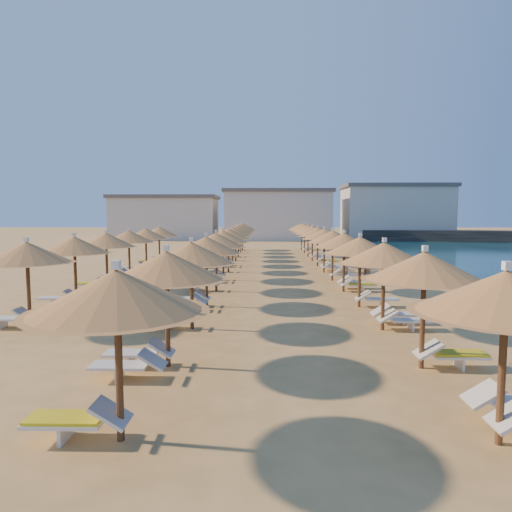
{
  "coord_description": "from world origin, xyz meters",
  "views": [
    {
      "loc": [
        -0.97,
        -21.95,
        3.65
      ],
      "look_at": [
        -1.5,
        4.0,
        1.3
      ],
      "focal_mm": 32.0,
      "sensor_mm": 36.0,
      "label": 1
    }
  ],
  "objects_px": {
    "parasol_row_east": "(328,236)",
    "beachgoer_a": "(344,265)",
    "beachgoer_b": "(367,266)",
    "beachgoer_c": "(346,258)",
    "parasol_row_west": "(226,236)",
    "jetty": "(460,236)"
  },
  "relations": [
    {
      "from": "parasol_row_east",
      "to": "parasol_row_west",
      "type": "relative_size",
      "value": 1.0
    },
    {
      "from": "beachgoer_b",
      "to": "jetty",
      "type": "bearing_deg",
      "value": 112.17
    },
    {
      "from": "beachgoer_a",
      "to": "beachgoer_b",
      "type": "bearing_deg",
      "value": 105.97
    },
    {
      "from": "parasol_row_west",
      "to": "beachgoer_b",
      "type": "relative_size",
      "value": 26.49
    },
    {
      "from": "parasol_row_east",
      "to": "beachgoer_a",
      "type": "xyz_separation_m",
      "value": [
        0.67,
        -1.76,
        -1.55
      ]
    },
    {
      "from": "parasol_row_east",
      "to": "beachgoer_b",
      "type": "bearing_deg",
      "value": -44.53
    },
    {
      "from": "jetty",
      "to": "beachgoer_c",
      "type": "xyz_separation_m",
      "value": [
        -21.42,
        -32.81,
        0.03
      ]
    },
    {
      "from": "jetty",
      "to": "parasol_row_west",
      "type": "xyz_separation_m",
      "value": [
        -29.2,
        -36.34,
        1.66
      ]
    },
    {
      "from": "parasol_row_west",
      "to": "beachgoer_b",
      "type": "height_order",
      "value": "parasol_row_west"
    },
    {
      "from": "jetty",
      "to": "parasol_row_west",
      "type": "relative_size",
      "value": 0.7
    },
    {
      "from": "jetty",
      "to": "parasol_row_east",
      "type": "xyz_separation_m",
      "value": [
        -23.13,
        -36.34,
        1.66
      ]
    },
    {
      "from": "beachgoer_c",
      "to": "jetty",
      "type": "bearing_deg",
      "value": 95.99
    },
    {
      "from": "parasol_row_east",
      "to": "beachgoer_a",
      "type": "height_order",
      "value": "parasol_row_east"
    },
    {
      "from": "jetty",
      "to": "parasol_row_east",
      "type": "bearing_deg",
      "value": -109.76
    },
    {
      "from": "beachgoer_a",
      "to": "parasol_row_west",
      "type": "bearing_deg",
      "value": -84.29
    },
    {
      "from": "jetty",
      "to": "beachgoer_c",
      "type": "relative_size",
      "value": 19.31
    },
    {
      "from": "beachgoer_c",
      "to": "parasol_row_west",
      "type": "bearing_deg",
      "value": -116.42
    },
    {
      "from": "parasol_row_east",
      "to": "parasol_row_west",
      "type": "xyz_separation_m",
      "value": [
        -6.07,
        0.0,
        0.0
      ]
    },
    {
      "from": "parasol_row_east",
      "to": "beachgoer_a",
      "type": "bearing_deg",
      "value": -69.1
    },
    {
      "from": "beachgoer_c",
      "to": "beachgoer_b",
      "type": "bearing_deg",
      "value": -49.09
    },
    {
      "from": "parasol_row_east",
      "to": "beachgoer_b",
      "type": "height_order",
      "value": "parasol_row_east"
    },
    {
      "from": "parasol_row_west",
      "to": "parasol_row_east",
      "type": "bearing_deg",
      "value": 0.0
    }
  ]
}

